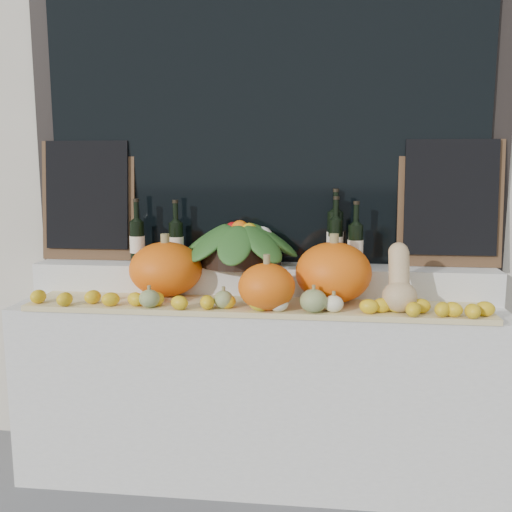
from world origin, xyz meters
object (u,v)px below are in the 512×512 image
pumpkin_left (166,269)px  pumpkin_right (333,272)px  produce_bowl (240,243)px  wine_bottle_tall (335,237)px  butternut_squash (399,283)px

pumpkin_left → pumpkin_right: bearing=-2.8°
produce_bowl → wine_bottle_tall: wine_bottle_tall is taller
pumpkin_right → wine_bottle_tall: (0.01, 0.25, 0.13)m
butternut_squash → wine_bottle_tall: 0.48m
produce_bowl → wine_bottle_tall: size_ratio=1.65×
pumpkin_left → butternut_squash: butternut_squash is taller
butternut_squash → produce_bowl: produce_bowl is taller
produce_bowl → wine_bottle_tall: (0.47, 0.07, 0.03)m
pumpkin_right → produce_bowl: bearing=158.3°
pumpkin_right → wine_bottle_tall: 0.28m
produce_bowl → butternut_squash: bearing=-22.2°
butternut_squash → produce_bowl: size_ratio=0.47×
butternut_squash → wine_bottle_tall: (-0.27, 0.37, 0.15)m
wine_bottle_tall → butternut_squash: bearing=-53.5°
pumpkin_left → wine_bottle_tall: bearing=14.5°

